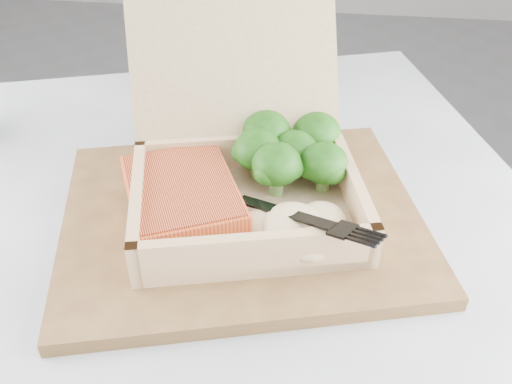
# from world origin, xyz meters

# --- Properties ---
(floor) EXTENTS (4.00, 4.00, 0.00)m
(floor) POSITION_xyz_m (0.00, 0.00, 0.00)
(floor) COLOR gray
(floor) RESTS_ON ground
(cafe_table) EXTENTS (0.90, 0.90, 0.70)m
(cafe_table) POSITION_xyz_m (0.37, -0.55, 0.52)
(cafe_table) COLOR black
(cafe_table) RESTS_ON floor
(serving_tray) EXTENTS (0.39, 0.35, 0.01)m
(serving_tray) POSITION_xyz_m (0.42, -0.53, 0.71)
(serving_tray) COLOR brown
(serving_tray) RESTS_ON cafe_table
(takeout_container) EXTENTS (0.26, 0.29, 0.18)m
(takeout_container) POSITION_xyz_m (0.41, -0.50, 0.76)
(takeout_container) COLOR tan
(takeout_container) RESTS_ON serving_tray
(salmon_fillet) EXTENTS (0.14, 0.16, 0.03)m
(salmon_fillet) POSITION_xyz_m (0.36, -0.55, 0.74)
(salmon_fillet) COLOR #F35B2F
(salmon_fillet) RESTS_ON takeout_container
(broccoli_pile) EXTENTS (0.13, 0.13, 0.05)m
(broccoli_pile) POSITION_xyz_m (0.46, -0.48, 0.75)
(broccoli_pile) COLOR #276D18
(broccoli_pile) RESTS_ON takeout_container
(mashed_potatoes) EXTENTS (0.09, 0.08, 0.03)m
(mashed_potatoes) POSITION_xyz_m (0.47, -0.57, 0.74)
(mashed_potatoes) COLOR beige
(mashed_potatoes) RESTS_ON takeout_container
(plastic_fork) EXTENTS (0.13, 0.10, 0.03)m
(plastic_fork) POSITION_xyz_m (0.44, -0.56, 0.75)
(plastic_fork) COLOR black
(plastic_fork) RESTS_ON mashed_potatoes
(receipt) EXTENTS (0.12, 0.16, 0.00)m
(receipt) POSITION_xyz_m (0.39, -0.34, 0.70)
(receipt) COLOR silver
(receipt) RESTS_ON cafe_table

